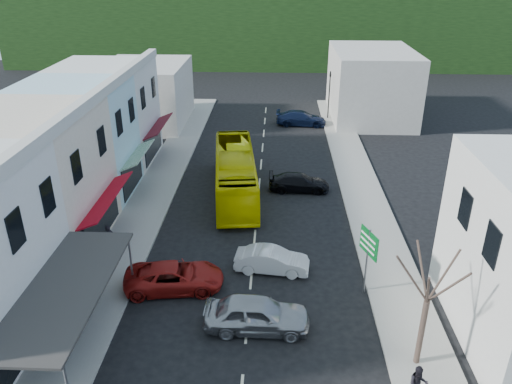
% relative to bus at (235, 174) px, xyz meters
% --- Properties ---
extents(ground, '(120.00, 120.00, 0.00)m').
position_rel_bus_xyz_m(ground, '(1.66, -10.32, -1.55)').
color(ground, black).
rests_on(ground, ground).
extents(sidewalk_left, '(3.00, 52.00, 0.15)m').
position_rel_bus_xyz_m(sidewalk_left, '(-5.84, -0.32, -1.48)').
color(sidewalk_left, gray).
rests_on(sidewalk_left, ground).
extents(sidewalk_right, '(3.00, 52.00, 0.15)m').
position_rel_bus_xyz_m(sidewalk_right, '(9.16, -0.32, -1.48)').
color(sidewalk_right, gray).
rests_on(sidewalk_right, ground).
extents(shopfront_row, '(8.25, 30.00, 8.00)m').
position_rel_bus_xyz_m(shopfront_row, '(-10.84, -5.32, 2.45)').
color(shopfront_row, silver).
rests_on(shopfront_row, ground).
extents(distant_block_left, '(8.00, 10.00, 6.00)m').
position_rel_bus_xyz_m(distant_block_left, '(-10.34, 16.68, 1.45)').
color(distant_block_left, '#B7B2A8').
rests_on(distant_block_left, ground).
extents(distant_block_right, '(8.00, 12.00, 7.00)m').
position_rel_bus_xyz_m(distant_block_right, '(12.66, 19.68, 1.95)').
color(distant_block_right, '#B7B2A8').
rests_on(distant_block_right, ground).
extents(hillside, '(80.00, 26.00, 14.00)m').
position_rel_bus_xyz_m(hillside, '(0.20, 54.77, 5.18)').
color(hillside, black).
rests_on(hillside, ground).
extents(bus, '(3.76, 11.81, 3.10)m').
position_rel_bus_xyz_m(bus, '(0.00, 0.00, 0.00)').
color(bus, '#DCD104').
rests_on(bus, ground).
extents(car_silver, '(4.43, 1.87, 1.40)m').
position_rel_bus_xyz_m(car_silver, '(2.12, -14.38, -0.85)').
color(car_silver, '#9D9DA2').
rests_on(car_silver, ground).
extents(car_white, '(4.57, 2.27, 1.40)m').
position_rel_bus_xyz_m(car_white, '(2.74, -9.68, -0.85)').
color(car_white, silver).
rests_on(car_white, ground).
extents(car_red, '(4.81, 2.47, 1.40)m').
position_rel_bus_xyz_m(car_red, '(-2.23, -11.47, -0.85)').
color(car_red, maroon).
rests_on(car_red, ground).
extents(car_black_near, '(4.52, 1.90, 1.40)m').
position_rel_bus_xyz_m(car_black_near, '(4.59, 0.75, -0.85)').
color(car_black_near, black).
rests_on(car_black_near, ground).
extents(car_navy_far, '(4.59, 2.07, 1.40)m').
position_rel_bus_xyz_m(car_navy_far, '(5.36, 16.42, -0.85)').
color(car_navy_far, black).
rests_on(car_navy_far, ground).
extents(pedestrian_left, '(0.61, 0.71, 1.70)m').
position_rel_bus_xyz_m(pedestrian_left, '(-6.50, -8.36, -0.55)').
color(pedestrian_left, black).
rests_on(pedestrian_left, sidewalk_left).
extents(pedestrian_right, '(0.72, 0.48, 1.70)m').
position_rel_bus_xyz_m(pedestrian_right, '(8.37, -18.31, -0.55)').
color(pedestrian_right, black).
rests_on(pedestrian_right, sidewalk_right).
extents(direction_sign, '(1.24, 1.76, 3.65)m').
position_rel_bus_xyz_m(direction_sign, '(7.46, -11.41, 0.27)').
color(direction_sign, '#05511B').
rests_on(direction_sign, ground).
extents(street_tree, '(3.13, 3.13, 6.53)m').
position_rel_bus_xyz_m(street_tree, '(8.89, -16.34, 1.72)').
color(street_tree, '#392B24').
rests_on(street_tree, ground).
extents(traffic_signal, '(0.85, 1.18, 5.02)m').
position_rel_bus_xyz_m(traffic_signal, '(8.26, 18.62, 0.96)').
color(traffic_signal, black).
rests_on(traffic_signal, ground).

